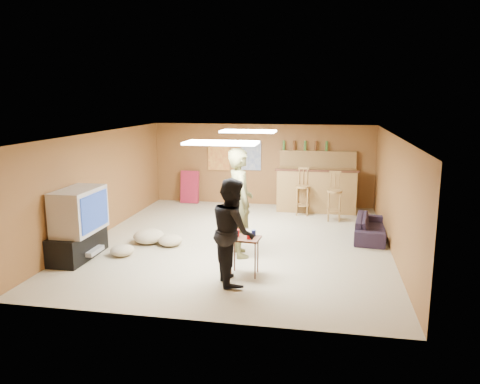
% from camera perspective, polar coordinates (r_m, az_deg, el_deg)
% --- Properties ---
extents(ground, '(7.00, 7.00, 0.00)m').
position_cam_1_polar(ground, '(9.65, -0.22, -6.06)').
color(ground, tan).
rests_on(ground, ground).
extents(ceiling, '(6.00, 7.00, 0.02)m').
position_cam_1_polar(ceiling, '(9.23, -0.23, 7.07)').
color(ceiling, silver).
rests_on(ceiling, ground).
extents(wall_back, '(6.00, 0.02, 2.20)m').
position_cam_1_polar(wall_back, '(12.79, 2.70, 3.34)').
color(wall_back, brown).
rests_on(wall_back, ground).
extents(wall_front, '(6.00, 0.02, 2.20)m').
position_cam_1_polar(wall_front, '(6.08, -6.40, -5.93)').
color(wall_front, brown).
rests_on(wall_front, ground).
extents(wall_left, '(0.02, 7.00, 2.20)m').
position_cam_1_polar(wall_left, '(10.36, -16.76, 0.93)').
color(wall_left, brown).
rests_on(wall_left, ground).
extents(wall_right, '(0.02, 7.00, 2.20)m').
position_cam_1_polar(wall_right, '(9.31, 18.23, -0.31)').
color(wall_right, brown).
rests_on(wall_right, ground).
extents(tv_stand, '(0.55, 1.30, 0.50)m').
position_cam_1_polar(tv_stand, '(9.14, -19.16, -6.09)').
color(tv_stand, black).
rests_on(tv_stand, ground).
extents(dvd_box, '(0.35, 0.50, 0.08)m').
position_cam_1_polar(dvd_box, '(9.07, -17.90, -6.81)').
color(dvd_box, '#B2B2B7').
rests_on(dvd_box, tv_stand).
extents(tv_body, '(0.60, 1.10, 0.80)m').
position_cam_1_polar(tv_body, '(8.94, -19.04, -2.15)').
color(tv_body, '#B2B2B7').
rests_on(tv_body, tv_stand).
extents(tv_screen, '(0.02, 0.95, 0.65)m').
position_cam_1_polar(tv_screen, '(8.80, -17.28, -2.26)').
color(tv_screen, navy).
rests_on(tv_screen, tv_body).
extents(bar_counter, '(2.00, 0.60, 1.10)m').
position_cam_1_polar(bar_counter, '(12.23, 9.30, 0.21)').
color(bar_counter, olive).
rests_on(bar_counter, ground).
extents(bar_lip, '(2.10, 0.12, 0.05)m').
position_cam_1_polar(bar_lip, '(11.88, 9.36, 2.58)').
color(bar_lip, '#402114').
rests_on(bar_lip, bar_counter).
extents(bar_shelf, '(2.00, 0.18, 0.05)m').
position_cam_1_polar(bar_shelf, '(12.52, 9.49, 4.87)').
color(bar_shelf, olive).
rests_on(bar_shelf, bar_backing).
extents(bar_backing, '(2.00, 0.14, 0.60)m').
position_cam_1_polar(bar_backing, '(12.58, 9.45, 3.52)').
color(bar_backing, olive).
rests_on(bar_backing, bar_counter).
extents(poster_left, '(0.60, 0.03, 0.85)m').
position_cam_1_polar(poster_left, '(12.93, -2.61, 4.55)').
color(poster_left, '#BF3F26').
rests_on(poster_left, wall_back).
extents(poster_right, '(0.55, 0.03, 0.80)m').
position_cam_1_polar(poster_right, '(12.76, 1.34, 4.47)').
color(poster_right, '#334C99').
rests_on(poster_right, wall_back).
extents(folding_chair_stack, '(0.50, 0.26, 0.91)m').
position_cam_1_polar(folding_chair_stack, '(13.12, -6.14, 0.62)').
color(folding_chair_stack, maroon).
rests_on(folding_chair_stack, ground).
extents(ceiling_panel_front, '(1.20, 0.60, 0.04)m').
position_cam_1_polar(ceiling_panel_front, '(7.77, -2.30, 6.00)').
color(ceiling_panel_front, white).
rests_on(ceiling_panel_front, ceiling).
extents(ceiling_panel_back, '(1.20, 0.60, 0.04)m').
position_cam_1_polar(ceiling_panel_back, '(10.41, 1.01, 7.41)').
color(ceiling_panel_back, white).
rests_on(ceiling_panel_back, ceiling).
extents(person_olive, '(0.74, 0.87, 2.01)m').
position_cam_1_polar(person_olive, '(8.59, -0.01, -1.31)').
color(person_olive, brown).
rests_on(person_olive, ground).
extents(person_black, '(0.91, 1.00, 1.69)m').
position_cam_1_polar(person_black, '(7.38, -0.89, -4.78)').
color(person_black, black).
rests_on(person_black, ground).
extents(sofa, '(0.78, 1.62, 0.46)m').
position_cam_1_polar(sofa, '(10.23, 15.70, -4.16)').
color(sofa, black).
rests_on(sofa, ground).
extents(tray_table, '(0.53, 0.44, 0.65)m').
position_cam_1_polar(tray_table, '(7.82, 0.56, -7.84)').
color(tray_table, '#402114').
rests_on(tray_table, ground).
extents(cup_red_near, '(0.09, 0.09, 0.12)m').
position_cam_1_polar(cup_red_near, '(7.77, -0.37, -5.02)').
color(cup_red_near, red).
rests_on(cup_red_near, tray_table).
extents(cup_red_far, '(0.09, 0.09, 0.10)m').
position_cam_1_polar(cup_red_far, '(7.63, 1.08, -5.38)').
color(cup_red_far, red).
rests_on(cup_red_far, tray_table).
extents(cup_blue, '(0.09, 0.09, 0.10)m').
position_cam_1_polar(cup_blue, '(7.79, 1.68, -5.02)').
color(cup_blue, navy).
rests_on(cup_blue, tray_table).
extents(bar_stool_left, '(0.45, 0.45, 1.14)m').
position_cam_1_polar(bar_stool_left, '(11.78, 7.64, -0.08)').
color(bar_stool_left, olive).
rests_on(bar_stool_left, ground).
extents(bar_stool_right, '(0.49, 0.49, 1.31)m').
position_cam_1_polar(bar_stool_right, '(11.32, 11.45, -0.23)').
color(bar_stool_right, olive).
rests_on(bar_stool_right, ground).
extents(cushion_near_tv, '(0.77, 0.77, 0.28)m').
position_cam_1_polar(cushion_near_tv, '(9.71, -11.06, -5.30)').
color(cushion_near_tv, tan).
rests_on(cushion_near_tv, ground).
extents(cushion_mid, '(0.60, 0.60, 0.22)m').
position_cam_1_polar(cushion_mid, '(9.48, -8.50, -5.84)').
color(cushion_mid, tan).
rests_on(cushion_mid, ground).
extents(cushion_far, '(0.46, 0.46, 0.20)m').
position_cam_1_polar(cushion_far, '(9.08, -14.16, -6.90)').
color(cushion_far, tan).
rests_on(cushion_far, ground).
extents(bottle_row, '(1.20, 0.08, 0.26)m').
position_cam_1_polar(bottle_row, '(12.50, 7.95, 5.62)').
color(bottle_row, '#3F7233').
rests_on(bottle_row, bar_shelf).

